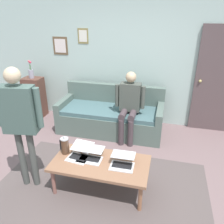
{
  "coord_description": "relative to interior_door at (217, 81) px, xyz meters",
  "views": [
    {
      "loc": [
        -0.83,
        2.39,
        2.27
      ],
      "look_at": [
        -0.03,
        -0.74,
        0.8
      ],
      "focal_mm": 36.14,
      "sensor_mm": 36.0,
      "label": 1
    }
  ],
  "objects": [
    {
      "name": "laptop_center",
      "position": [
        1.38,
        2.17,
        -0.55
      ],
      "size": [
        0.31,
        0.33,
        0.13
      ],
      "color": "silver",
      "rests_on": "coffee_table"
    },
    {
      "name": "laptop_left",
      "position": [
        1.83,
        2.13,
        -0.55
      ],
      "size": [
        0.33,
        0.31,
        0.12
      ],
      "color": "silver",
      "rests_on": "coffee_table"
    },
    {
      "name": "laptop_right",
      "position": [
        1.98,
        2.13,
        -0.55
      ],
      "size": [
        0.33,
        0.39,
        0.15
      ],
      "color": "silver",
      "rests_on": "coffee_table"
    },
    {
      "name": "ground_plane",
      "position": [
        1.75,
        2.11,
        -1.02
      ],
      "size": [
        7.68,
        7.68,
        0.0
      ],
      "primitive_type": "plane",
      "color": "#725A5C"
    },
    {
      "name": "interior_door",
      "position": [
        0.0,
        0.0,
        0.0
      ],
      "size": [
        0.82,
        0.09,
        2.05
      ],
      "color": "#564445",
      "rests_on": "ground_plane"
    },
    {
      "name": "person_seated",
      "position": [
        1.55,
        0.75,
        -0.3
      ],
      "size": [
        0.55,
        0.51,
        1.28
      ],
      "color": "#45373C",
      "rests_on": "ground_plane"
    },
    {
      "name": "side_shelf",
      "position": [
        3.82,
        0.27,
        -0.58
      ],
      "size": [
        0.42,
        0.32,
        0.9
      ],
      "color": "brown",
      "rests_on": "ground_plane"
    },
    {
      "name": "back_wall",
      "position": [
        1.75,
        -0.09,
        0.33
      ],
      "size": [
        7.04,
        0.11,
        2.7
      ],
      "color": "#ABC1BB",
      "rests_on": "ground_plane"
    },
    {
      "name": "french_press",
      "position": [
        2.21,
        2.1,
        -0.47
      ],
      "size": [
        0.13,
        0.11,
        0.27
      ],
      "color": "#4C3323",
      "rests_on": "coffee_table"
    },
    {
      "name": "coffee_table",
      "position": [
        1.67,
        2.18,
        -0.63
      ],
      "size": [
        1.28,
        0.64,
        0.43
      ],
      "color": "#895E45",
      "rests_on": "ground_plane"
    },
    {
      "name": "flower_vase",
      "position": [
        3.82,
        0.27,
        0.01
      ],
      "size": [
        0.11,
        0.11,
        0.4
      ],
      "color": "#9B96A8",
      "rests_on": "side_shelf"
    },
    {
      "name": "person_standing",
      "position": [
        2.65,
        2.34,
        0.05
      ],
      "size": [
        0.59,
        0.25,
        1.68
      ],
      "color": "#454744",
      "rests_on": "ground_plane"
    },
    {
      "name": "area_rug",
      "position": [
        1.67,
        2.28,
        -1.02
      ],
      "size": [
        2.9,
        1.95,
        0.01
      ],
      "primitive_type": "cube",
      "color": "#534746",
      "rests_on": "ground_plane"
    },
    {
      "name": "couch",
      "position": [
        1.95,
        0.52,
        -0.72
      ],
      "size": [
        2.05,
        0.86,
        0.88
      ],
      "color": "#52625B",
      "rests_on": "ground_plane"
    }
  ]
}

